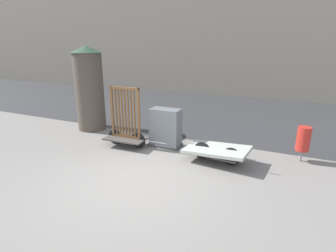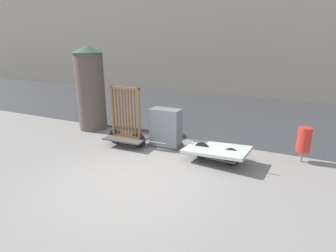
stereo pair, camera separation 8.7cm
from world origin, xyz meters
TOP-DOWN VIEW (x-y plane):
  - ground_plane at (0.00, 0.00)m, footprint 60.00×60.00m
  - road_strip at (0.00, 7.34)m, footprint 56.00×8.51m
  - building_facade at (0.00, 13.59)m, footprint 48.00×4.00m
  - bike_cart_with_bedframe at (-1.39, 1.74)m, footprint 1.96×0.83m
  - bike_cart_with_mattress at (1.40, 1.74)m, footprint 2.19×1.14m
  - utility_cabinet at (-0.31, 2.23)m, footprint 0.96×0.53m
  - trash_bin at (3.44, 2.73)m, footprint 0.34×0.34m
  - advertising_column at (-3.56, 2.73)m, footprint 1.12×1.12m

SIDE VIEW (x-z plane):
  - ground_plane at x=0.00m, z-range 0.00..0.00m
  - road_strip at x=0.00m, z-range 0.00..0.01m
  - bike_cart_with_mattress at x=1.40m, z-range 0.08..0.56m
  - utility_cabinet at x=-0.31m, z-range -0.04..1.13m
  - bike_cart_with_bedframe at x=-1.39m, z-range -0.31..1.50m
  - trash_bin at x=3.44m, z-range 0.14..1.09m
  - advertising_column at x=-3.56m, z-range 0.03..3.00m
  - building_facade at x=0.00m, z-range 0.00..10.52m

